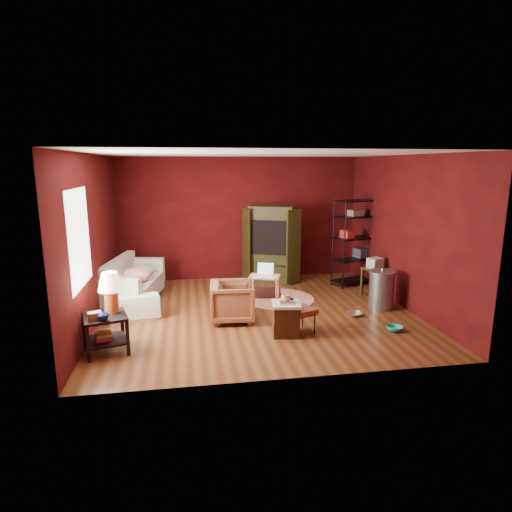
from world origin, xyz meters
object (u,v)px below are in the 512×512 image
(armchair, at_px, (233,300))
(side_table, at_px, (108,304))
(sofa, at_px, (131,282))
(hamper, at_px, (286,318))
(tv_armoire, at_px, (272,242))
(laptop_desk, at_px, (265,278))
(wire_shelving, at_px, (355,239))

(armchair, relative_size, side_table, 0.65)
(sofa, bearing_deg, hamper, -137.35)
(armchair, bearing_deg, tv_armoire, -21.32)
(hamper, relative_size, laptop_desk, 0.83)
(hamper, xyz_separation_m, wire_shelving, (2.15, 2.59, 0.76))
(sofa, relative_size, tv_armoire, 1.27)
(wire_shelving, bearing_deg, hamper, -149.24)
(laptop_desk, height_order, wire_shelving, wire_shelving)
(armchair, distance_m, hamper, 1.08)
(armchair, xyz_separation_m, hamper, (0.75, -0.76, -0.10))
(sofa, xyz_separation_m, hamper, (2.58, -1.99, -0.15))
(laptop_desk, height_order, tv_armoire, tv_armoire)
(sofa, distance_m, laptop_desk, 2.57)
(laptop_desk, relative_size, wire_shelving, 0.38)
(tv_armoire, bearing_deg, armchair, -91.25)
(side_table, distance_m, hamper, 2.66)
(side_table, xyz_separation_m, tv_armoire, (3.04, 3.33, 0.21))
(side_table, bearing_deg, tv_armoire, 47.59)
(laptop_desk, distance_m, tv_armoire, 1.56)
(armchair, height_order, side_table, side_table)
(sofa, xyz_separation_m, tv_armoire, (2.99, 1.21, 0.47))
(armchair, xyz_separation_m, laptop_desk, (0.74, 1.00, 0.08))
(armchair, bearing_deg, laptop_desk, -32.14)
(side_table, bearing_deg, wire_shelving, 29.63)
(sofa, bearing_deg, side_table, 168.99)
(sofa, xyz_separation_m, armchair, (1.82, -1.23, -0.05))
(sofa, xyz_separation_m, wire_shelving, (4.73, 0.60, 0.61))
(side_table, relative_size, wire_shelving, 0.60)
(armchair, bearing_deg, side_table, 119.60)
(armchair, height_order, wire_shelving, wire_shelving)
(sofa, height_order, tv_armoire, tv_armoire)
(hamper, relative_size, wire_shelving, 0.32)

